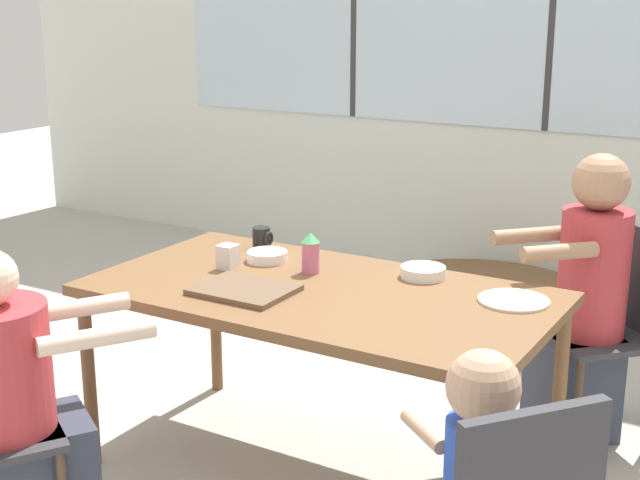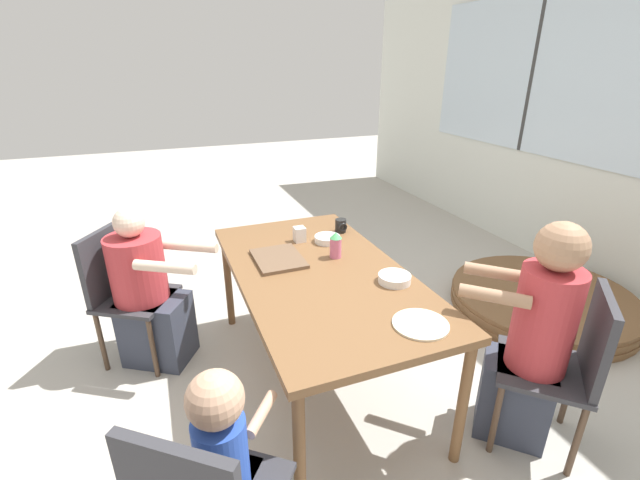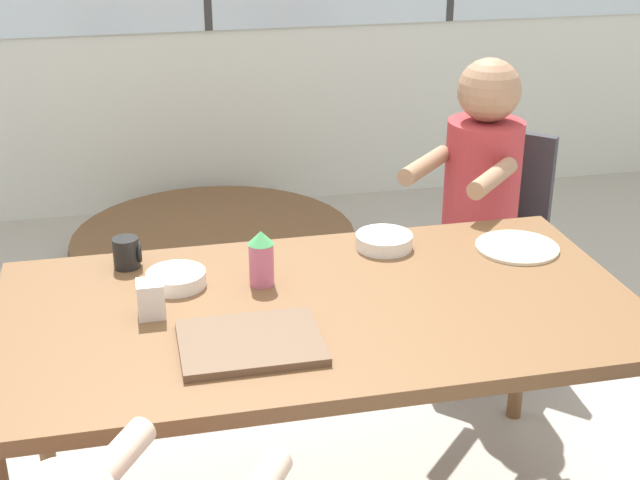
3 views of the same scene
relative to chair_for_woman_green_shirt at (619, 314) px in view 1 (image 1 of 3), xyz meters
The scene contains 14 objects.
ground_plane 1.34m from the chair_for_woman_green_shirt, 134.04° to the right, with size 16.00×16.00×0.00m, color #B2ADA3.
wall_back_with_windows 2.18m from the chair_for_woman_green_shirt, 115.87° to the left, with size 8.40×0.08×2.80m.
dining_table 1.25m from the chair_for_woman_green_shirt, 134.04° to the right, with size 1.65×0.88×0.73m.
chair_for_woman_green_shirt is the anchor object (origin of this frame).
person_woman_green_shirt 0.16m from the chair_for_woman_green_shirt, 134.04° to the right, with size 0.53×0.54×1.16m.
person_man_blue_shirt 2.29m from the chair_for_woman_green_shirt, 128.38° to the right, with size 0.58×0.66×1.02m.
food_tray_dark 1.53m from the chair_for_woman_green_shirt, 135.09° to the right, with size 0.34×0.26×0.02m.
coffee_mug 1.47m from the chair_for_woman_green_shirt, 157.50° to the right, with size 0.08×0.07×0.09m.
sippy_cup 1.27m from the chair_for_woman_green_shirt, 143.07° to the right, with size 0.07×0.07×0.16m.
milk_carton_small 1.57m from the chair_for_woman_green_shirt, 146.24° to the right, with size 0.07×0.07×0.09m.
bowl_white_shallow 1.42m from the chair_for_woman_green_shirt, 149.99° to the right, with size 0.16×0.16×0.04m.
bowl_cereal 0.87m from the chair_for_woman_green_shirt, 135.81° to the right, with size 0.17×0.17×0.04m.
plate_tortillas 0.74m from the chair_for_woman_green_shirt, 107.88° to the right, with size 0.24×0.24×0.01m.
folded_table_stack 1.44m from the chair_for_woman_green_shirt, 134.27° to the left, with size 1.34×1.34×0.15m.
Camera 1 is at (1.54, -2.60, 1.73)m, focal length 50.00 mm.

